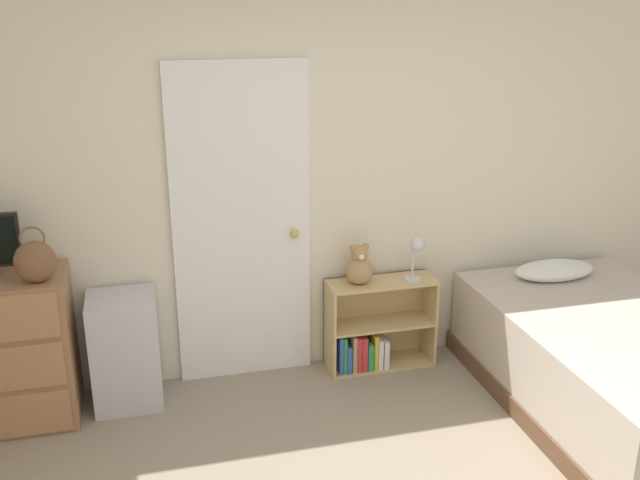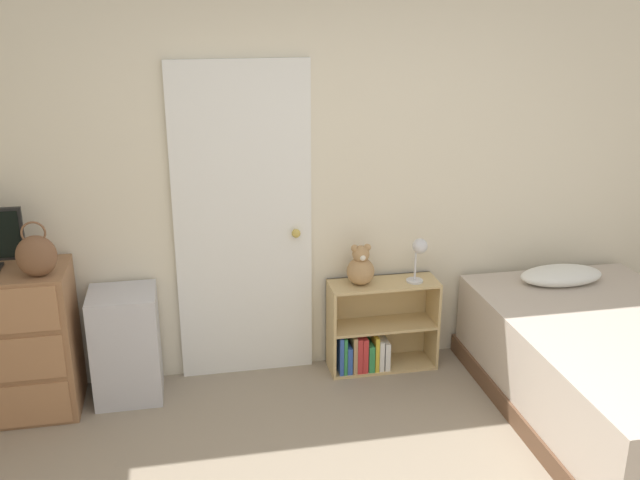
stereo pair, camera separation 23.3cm
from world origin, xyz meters
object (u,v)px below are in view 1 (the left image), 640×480
Objects in this scene: bookshelf at (371,333)px; bed at (613,365)px; storage_bin at (125,350)px; teddy_bear at (359,266)px; desk_lamp at (416,249)px; handbag at (35,261)px.

bed is at bearing -34.94° from bookshelf.
storage_bin is 0.97× the size of bookshelf.
teddy_bear is 0.14× the size of bed.
storage_bin is 1.53m from teddy_bear.
desk_lamp is at bearing -5.76° from teddy_bear.
bed is at bearing -11.22° from handbag.
storage_bin is 2.91m from bed.
bookshelf is 2.40× the size of desk_lamp.
handbag is at bearing 168.78° from bed.
bookshelf is at bearing 171.60° from desk_lamp.
bookshelf is at bearing 6.30° from handbag.
desk_lamp reaches higher than teddy_bear.
storage_bin is at bearing -177.87° from teddy_bear.
handbag is at bearing -173.70° from bookshelf.
handbag is at bearing -175.49° from desk_lamp.
teddy_bear is (1.89, 0.22, -0.29)m from handbag.
bed is (1.22, -0.86, 0.05)m from bookshelf.
storage_bin is 2.34× the size of desk_lamp.
bed is at bearing -15.90° from storage_bin.
bed is (2.80, -0.80, -0.06)m from storage_bin.
teddy_bear is 1.63m from bed.
teddy_bear is at bearing 174.24° from desk_lamp.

